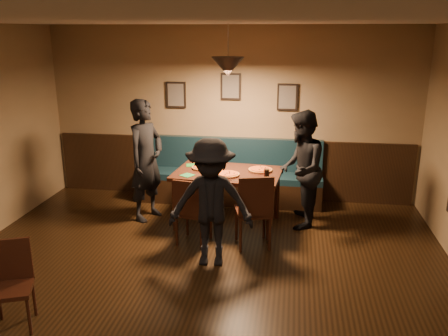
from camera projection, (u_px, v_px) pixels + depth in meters
The scene contains 24 objects.
floor at pixel (183, 312), 4.71m from camera, with size 7.00×7.00×0.00m, color black.
ceiling at pixel (175, 20), 3.92m from camera, with size 7.00×7.00×0.00m, color silver.
wall_back at pixel (231, 114), 7.63m from camera, with size 6.00×6.00×0.00m, color #8C704F.
wainscot at pixel (230, 168), 7.86m from camera, with size 5.88×0.06×1.00m, color black.
booth_bench at pixel (228, 172), 7.60m from camera, with size 3.00×0.60×1.00m, color #0F232D, non-canonical shape.
picture_left at pixel (176, 95), 7.65m from camera, with size 0.32×0.04×0.42m, color black.
picture_center at pixel (231, 86), 7.48m from camera, with size 0.32×0.04×0.42m, color black.
picture_right at pixel (287, 97), 7.39m from camera, with size 0.32×0.04×0.42m, color black.
pendant_lamp at pixel (228, 67), 6.22m from camera, with size 0.44×0.44×0.25m, color black.
dining_table at pixel (228, 198), 6.74m from camera, with size 1.48×0.95×0.79m, color black.
chair_near_left at pixel (194, 210), 6.15m from camera, with size 0.40×0.40×0.90m, color black, non-canonical shape.
chair_near_right at pixel (253, 210), 6.04m from camera, with size 0.44×0.44×0.99m, color #311B0D, non-canonical shape.
diner_left at pixel (146, 160), 6.83m from camera, with size 0.65×0.43×1.79m, color black.
diner_right at pixel (301, 170), 6.59m from camera, with size 0.81×0.63×1.67m, color black.
diner_front at pixel (211, 203), 5.49m from camera, with size 1.00×0.57×1.55m, color black.
pizza_a at pixel (203, 167), 6.78m from camera, with size 0.31×0.31×0.04m, color orange.
pizza_b at pixel (228, 174), 6.46m from camera, with size 0.33×0.33×0.04m, color #C78325.
pizza_c at pixel (260, 170), 6.66m from camera, with size 0.34×0.34×0.04m, color orange.
soda_glass at pixel (267, 175), 6.25m from camera, with size 0.07×0.07×0.15m, color black.
tabasco_bottle at pixel (265, 172), 6.45m from camera, with size 0.03×0.03×0.11m, color #94040B.
napkin_a at pixel (192, 165), 6.94m from camera, with size 0.16×0.16×0.01m, color #1D7024.
napkin_b at pixel (187, 175), 6.46m from camera, with size 0.16×0.16×0.01m, color #20793B.
cutlery_set at pixel (225, 180), 6.25m from camera, with size 0.02×0.18×0.00m, color silver.
cafe_chair_far at pixel (11, 288), 4.36m from camera, with size 0.37×0.37×0.84m, color black, non-canonical shape.
Camera 1 is at (1.02, -4.00, 2.72)m, focal length 37.69 mm.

